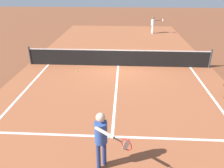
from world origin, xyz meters
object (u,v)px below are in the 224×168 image
Objects in this scene: net at (118,58)px; tennis_ball_near_net at (77,71)px; player_near at (102,135)px; player_far at (153,23)px.

tennis_ball_near_net is (-2.22, -1.05, -0.46)m from net.
tennis_ball_near_net is at bearing 107.03° from player_near.
player_far is at bearing 79.26° from player_near.
player_far is at bearing 71.53° from net.
tennis_ball_near_net is at bearing -117.68° from player_far.
net is 6.89× the size of player_far.
net is 9.25m from player_far.
player_far is (3.12, 16.43, -0.12)m from player_near.
player_far is (2.93, 8.76, 0.43)m from net.
net is at bearing -108.47° from player_far.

